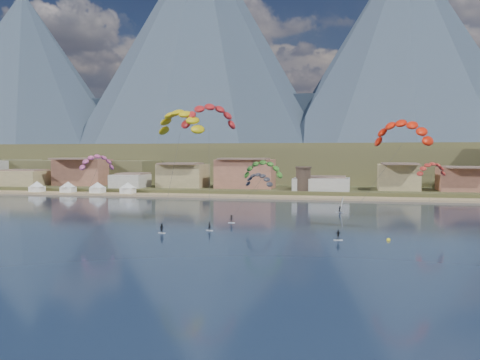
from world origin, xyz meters
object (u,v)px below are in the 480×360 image
object	(u,v)px
kitesurfer_green	(263,167)
kitesurfer_orange	(402,129)
kitesurfer_red	(209,113)
buoy	(388,240)
watchtower	(303,179)
windsurfer	(340,208)
kitesurfer_yellow	(180,119)

from	to	relation	value
kitesurfer_green	kitesurfer_orange	bearing A→B (deg)	-29.43
kitesurfer_red	buoy	bearing A→B (deg)	-20.97
kitesurfer_red	watchtower	bearing A→B (deg)	80.33
kitesurfer_red	windsurfer	distance (m)	46.01
kitesurfer_orange	windsurfer	bearing A→B (deg)	110.80
watchtower	buoy	size ratio (longest dim) A/B	12.64
kitesurfer_red	kitesurfer_orange	size ratio (longest dim) A/B	1.07
kitesurfer_orange	kitesurfer_green	size ratio (longest dim) A/B	1.54
watchtower	kitesurfer_red	xyz separation A→B (m)	(-13.05, -76.60, 17.84)
windsurfer	kitesurfer_red	bearing A→B (deg)	-133.31
kitesurfer_red	windsurfer	size ratio (longest dim) A/B	7.16
kitesurfer_green	buoy	world-z (taller)	kitesurfer_green
watchtower	kitesurfer_green	bearing A→B (deg)	-93.20
windsurfer	watchtower	bearing A→B (deg)	106.71
watchtower	buoy	bearing A→B (deg)	-75.28
kitesurfer_green	windsurfer	distance (m)	26.18
watchtower	kitesurfer_orange	size ratio (longest dim) A/B	0.34
kitesurfer_red	kitesurfer_orange	world-z (taller)	kitesurfer_red
kitesurfer_yellow	windsurfer	xyz separation A→B (m)	(33.36, 30.33, -21.70)
watchtower	buoy	xyz separation A→B (m)	(23.84, -90.74, -6.25)
windsurfer	buoy	world-z (taller)	windsurfer
kitesurfer_green	windsurfer	size ratio (longest dim) A/B	4.33
watchtower	kitesurfer_yellow	world-z (taller)	kitesurfer_yellow
watchtower	kitesurfer_orange	xyz separation A→B (m)	(26.75, -80.41, 13.77)
kitesurfer_orange	buoy	distance (m)	22.72
kitesurfer_orange	kitesurfer_green	world-z (taller)	kitesurfer_orange
watchtower	kitesurfer_red	bearing A→B (deg)	-99.67
kitesurfer_yellow	buoy	size ratio (longest dim) A/B	39.51
kitesurfer_red	windsurfer	bearing A→B (deg)	46.69
watchtower	buoy	distance (m)	94.03
watchtower	kitesurfer_yellow	xyz separation A→B (m)	(-19.07, -77.93, 16.54)
kitesurfer_green	buoy	bearing A→B (deg)	-45.04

